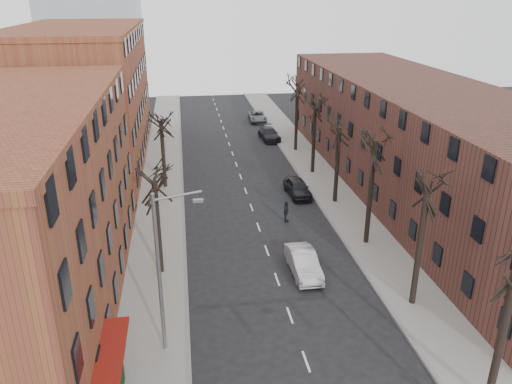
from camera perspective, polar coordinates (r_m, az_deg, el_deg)
name	(u,v)px	position (r m, az deg, el deg)	size (l,w,h in m)	color
sidewalk_left	(162,183)	(50.22, -10.73, 0.96)	(4.00, 90.00, 0.15)	gray
sidewalk_right	(319,175)	(51.98, 7.16, 1.91)	(4.00, 90.00, 0.15)	gray
building_left_far	(84,98)	(57.91, -19.04, 10.09)	(12.00, 28.00, 14.00)	brown
building_right	(419,139)	(48.88, 18.13, 5.75)	(12.00, 50.00, 10.00)	#522C26
tree_right_b	(412,304)	(32.60, 17.36, -12.13)	(5.20, 5.20, 10.80)	black
tree_right_c	(366,243)	(38.86, 12.42, -5.76)	(5.20, 5.20, 11.60)	black
tree_right_d	(335,202)	(45.66, 8.98, -1.18)	(5.20, 5.20, 10.00)	black
tree_right_e	(312,173)	(52.81, 6.45, 2.18)	(5.20, 5.20, 10.80)	black
tree_right_f	(295,151)	(60.16, 4.53, 4.73)	(5.20, 5.20, 11.60)	black
tree_left_a	(162,273)	(34.86, -10.74, -9.05)	(5.20, 5.20, 9.50)	black
tree_left_b	(166,188)	(49.29, -10.28, 0.50)	(5.20, 5.20, 9.50)	black
streetlight	(162,268)	(25.40, -10.68, -8.50)	(2.45, 0.22, 9.03)	slate
silver_sedan	(303,263)	(33.99, 5.44, -8.06)	(1.66, 4.77, 1.57)	#B4B7BB
parked_car_near	(298,187)	(46.58, 4.78, 0.53)	(1.84, 4.57, 1.56)	black
parked_car_mid	(269,134)	(64.45, 1.51, 6.66)	(2.12, 5.21, 1.51)	black
parked_car_far	(257,116)	(73.94, 0.16, 8.63)	(2.35, 5.10, 1.42)	slate
pedestrian_crossing	(286,212)	(41.08, 3.46, -2.26)	(1.07, 0.45, 1.83)	black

